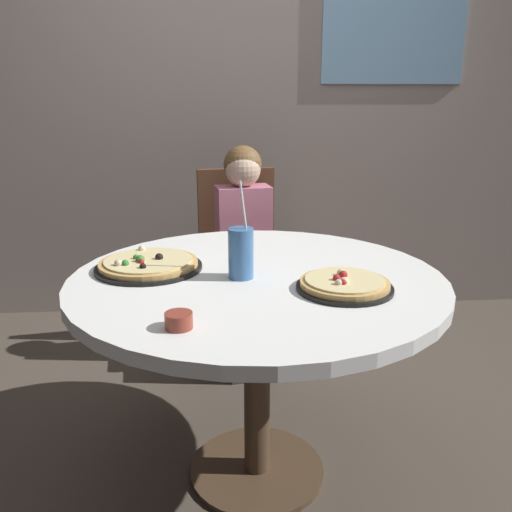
{
  "coord_description": "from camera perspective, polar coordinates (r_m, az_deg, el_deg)",
  "views": [
    {
      "loc": [
        -0.12,
        -1.6,
        1.3
      ],
      "look_at": [
        0.0,
        0.05,
        0.8
      ],
      "focal_mm": 36.98,
      "sensor_mm": 36.0,
      "label": 1
    }
  ],
  "objects": [
    {
      "name": "diner_child",
      "position": [
        2.58,
        -1.02,
        -1.64
      ],
      "size": [
        0.31,
        0.43,
        1.08
      ],
      "color": "#3F4766",
      "rests_on": "ground_plane"
    },
    {
      "name": "pizza_cheese",
      "position": [
        1.78,
        -11.56,
        -0.9
      ],
      "size": [
        0.35,
        0.35,
        0.05
      ],
      "color": "black",
      "rests_on": "dining_table"
    },
    {
      "name": "soda_cup",
      "position": [
        1.65,
        -1.64,
        0.33
      ],
      "size": [
        0.08,
        0.08,
        0.31
      ],
      "color": "#3F72B2",
      "rests_on": "dining_table"
    },
    {
      "name": "chair_wooden",
      "position": [
        2.74,
        -1.75,
        0.45
      ],
      "size": [
        0.46,
        0.46,
        0.95
      ],
      "color": "brown",
      "rests_on": "ground_plane"
    },
    {
      "name": "ground_plane",
      "position": [
        2.06,
        0.11,
        -22.26
      ],
      "size": [
        8.0,
        8.0,
        0.0
      ],
      "primitive_type": "plane",
      "color": "#4C4238"
    },
    {
      "name": "dining_table",
      "position": [
        1.73,
        0.12,
        -5.21
      ],
      "size": [
        1.2,
        1.2,
        0.75
      ],
      "color": "white",
      "rests_on": "ground_plane"
    },
    {
      "name": "pizza_veggie",
      "position": [
        1.58,
        9.55,
        -3.06
      ],
      "size": [
        0.29,
        0.29,
        0.05
      ],
      "color": "black",
      "rests_on": "dining_table"
    },
    {
      "name": "wall_with_window",
      "position": [
        3.24,
        -2.03,
        19.46
      ],
      "size": [
        5.2,
        0.14,
        2.9
      ],
      "color": "#A8998E",
      "rests_on": "ground_plane"
    },
    {
      "name": "sauce_bowl",
      "position": [
        1.32,
        -8.36,
        -6.91
      ],
      "size": [
        0.07,
        0.07,
        0.04
      ],
      "primitive_type": "cylinder",
      "color": "brown",
      "rests_on": "dining_table"
    }
  ]
}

